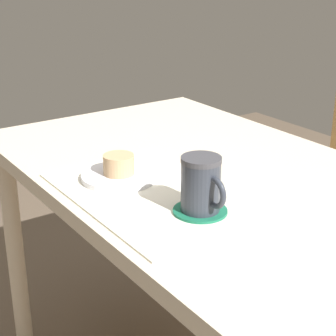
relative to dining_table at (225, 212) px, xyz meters
name	(u,v)px	position (x,y,z in m)	size (l,w,h in m)	color
dining_table	(225,212)	(0.00, 0.00, 0.00)	(1.29, 0.70, 0.71)	beige
placemat	(152,194)	(-0.02, -0.18, 0.08)	(0.45, 0.30, 0.00)	silver
pastry_plate	(119,176)	(-0.13, -0.20, 0.09)	(0.16, 0.16, 0.01)	white
pastry	(119,164)	(-0.13, -0.20, 0.12)	(0.07, 0.07, 0.04)	tan
coffee_coaster	(200,211)	(0.10, -0.15, 0.09)	(0.10, 0.10, 0.01)	#196B4C
coffee_mug	(202,184)	(0.11, -0.15, 0.14)	(0.11, 0.08, 0.11)	#2D333D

